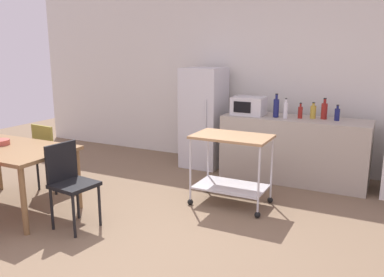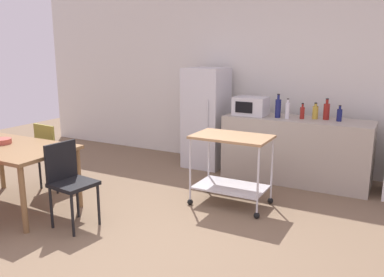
{
  "view_description": "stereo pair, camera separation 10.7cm",
  "coord_description": "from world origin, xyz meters",
  "views": [
    {
      "loc": [
        2.11,
        -2.94,
        1.85
      ],
      "look_at": [
        0.0,
        1.2,
        0.8
      ],
      "focal_mm": 37.63,
      "sensor_mm": 36.0,
      "label": 1
    },
    {
      "loc": [
        2.2,
        -2.89,
        1.85
      ],
      "look_at": [
        0.0,
        1.2,
        0.8
      ],
      "focal_mm": 37.63,
      "sensor_mm": 36.0,
      "label": 2
    }
  ],
  "objects": [
    {
      "name": "bottle_hot_sauce",
      "position": [
        0.78,
        2.5,
        1.02
      ],
      "size": [
        0.06,
        0.06,
        0.28
      ],
      "color": "silver",
      "rests_on": "kitchen_counter"
    },
    {
      "name": "dining_table",
      "position": [
        -1.79,
        0.05,
        0.67
      ],
      "size": [
        1.5,
        0.9,
        0.75
      ],
      "color": "brown",
      "rests_on": "ground_plane"
    },
    {
      "name": "kitchen_cart",
      "position": [
        0.45,
        1.36,
        0.57
      ],
      "size": [
        0.91,
        0.57,
        0.85
      ],
      "color": "#A37A51",
      "rests_on": "ground_plane"
    },
    {
      "name": "back_wall",
      "position": [
        0.0,
        3.2,
        1.45
      ],
      "size": [
        8.4,
        0.12,
        2.9
      ],
      "primitive_type": "cube",
      "color": "silver",
      "rests_on": "ground_plane"
    },
    {
      "name": "fruit_bowl",
      "position": [
        -1.94,
        0.1,
        0.78
      ],
      "size": [
        0.22,
        0.22,
        0.06
      ],
      "primitive_type": "cylinder",
      "color": "#B24C3F",
      "rests_on": "dining_table"
    },
    {
      "name": "bottle_sparkling_water",
      "position": [
        1.44,
        2.64,
        0.99
      ],
      "size": [
        0.07,
        0.07,
        0.21
      ],
      "color": "navy",
      "rests_on": "kitchen_counter"
    },
    {
      "name": "bottle_wine",
      "position": [
        0.64,
        2.54,
        1.04
      ],
      "size": [
        0.08,
        0.08,
        0.33
      ],
      "color": "navy",
      "rests_on": "kitchen_counter"
    },
    {
      "name": "kitchen_counter",
      "position": [
        0.9,
        2.6,
        0.45
      ],
      "size": [
        2.0,
        0.64,
        0.9
      ],
      "primitive_type": "cube",
      "color": "#A89E8E",
      "rests_on": "ground_plane"
    },
    {
      "name": "bottle_soy_sauce",
      "position": [
        1.12,
        2.67,
        0.99
      ],
      "size": [
        0.08,
        0.08,
        0.22
      ],
      "color": "gold",
      "rests_on": "kitchen_counter"
    },
    {
      "name": "chair_black",
      "position": [
        -0.82,
        0.03,
        0.52
      ],
      "size": [
        0.44,
        0.44,
        0.89
      ],
      "rotation": [
        0.0,
        0.0,
        1.45
      ],
      "color": "black",
      "rests_on": "ground_plane"
    },
    {
      "name": "chair_olive",
      "position": [
        -1.84,
        0.76,
        0.52
      ],
      "size": [
        0.44,
        0.44,
        0.89
      ],
      "rotation": [
        0.0,
        0.0,
        3.04
      ],
      "color": "olive",
      "rests_on": "ground_plane"
    },
    {
      "name": "microwave",
      "position": [
        0.23,
        2.57,
        1.03
      ],
      "size": [
        0.46,
        0.35,
        0.26
      ],
      "color": "silver",
      "rests_on": "kitchen_counter"
    },
    {
      "name": "refrigerator",
      "position": [
        -0.55,
        2.7,
        0.78
      ],
      "size": [
        0.6,
        0.63,
        1.55
      ],
      "color": "silver",
      "rests_on": "ground_plane"
    },
    {
      "name": "bottle_soda",
      "position": [
        1.26,
        2.69,
        1.02
      ],
      "size": [
        0.08,
        0.08,
        0.29
      ],
      "color": "maroon",
      "rests_on": "kitchen_counter"
    },
    {
      "name": "ground_plane",
      "position": [
        0.0,
        0.0,
        0.0
      ],
      "size": [
        12.0,
        12.0,
        0.0
      ],
      "primitive_type": "plane",
      "color": "brown"
    },
    {
      "name": "bottle_olive_oil",
      "position": [
        0.96,
        2.6,
        0.99
      ],
      "size": [
        0.06,
        0.06,
        0.22
      ],
      "color": "maroon",
      "rests_on": "kitchen_counter"
    }
  ]
}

